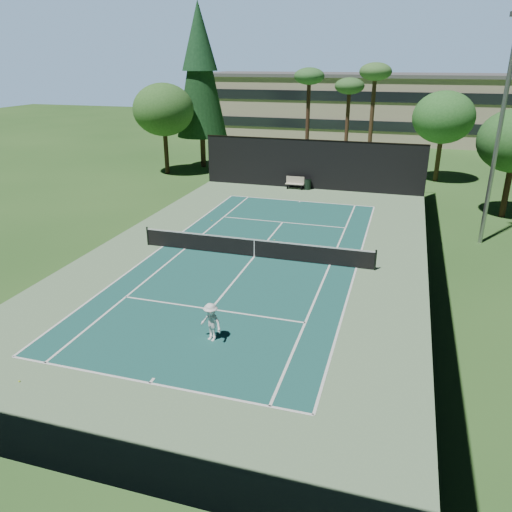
{
  "coord_description": "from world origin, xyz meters",
  "views": [
    {
      "loc": [
        7.34,
        -24.06,
        10.0
      ],
      "look_at": [
        1.0,
        -3.0,
        1.3
      ],
      "focal_mm": 35.0,
      "sensor_mm": 36.0,
      "label": 1
    }
  ],
  "objects_px": {
    "tennis_ball_b": "(274,240)",
    "tennis_ball_c": "(286,244)",
    "trash_bin": "(308,184)",
    "tennis_ball_d": "(212,221)",
    "player": "(211,322)",
    "tennis_net": "(254,247)",
    "park_bench": "(295,182)",
    "tennis_ball_a": "(19,381)"
  },
  "relations": [
    {
      "from": "park_bench",
      "to": "trash_bin",
      "type": "relative_size",
      "value": 1.59
    },
    {
      "from": "tennis_ball_a",
      "to": "tennis_ball_b",
      "type": "relative_size",
      "value": 0.99
    },
    {
      "from": "tennis_ball_b",
      "to": "tennis_ball_c",
      "type": "height_order",
      "value": "tennis_ball_c"
    },
    {
      "from": "player",
      "to": "tennis_ball_b",
      "type": "height_order",
      "value": "player"
    },
    {
      "from": "park_bench",
      "to": "trash_bin",
      "type": "height_order",
      "value": "park_bench"
    },
    {
      "from": "tennis_ball_d",
      "to": "trash_bin",
      "type": "distance_m",
      "value": 11.22
    },
    {
      "from": "tennis_ball_b",
      "to": "park_bench",
      "type": "bearing_deg",
      "value": 97.17
    },
    {
      "from": "tennis_ball_b",
      "to": "trash_bin",
      "type": "relative_size",
      "value": 0.07
    },
    {
      "from": "player",
      "to": "trash_bin",
      "type": "xyz_separation_m",
      "value": [
        -1.13,
        24.36,
        -0.29
      ]
    },
    {
      "from": "trash_bin",
      "to": "tennis_ball_a",
      "type": "bearing_deg",
      "value": -97.95
    },
    {
      "from": "tennis_ball_b",
      "to": "tennis_ball_a",
      "type": "bearing_deg",
      "value": -106.01
    },
    {
      "from": "tennis_net",
      "to": "tennis_ball_d",
      "type": "height_order",
      "value": "tennis_net"
    },
    {
      "from": "tennis_ball_b",
      "to": "park_bench",
      "type": "height_order",
      "value": "park_bench"
    },
    {
      "from": "player",
      "to": "tennis_ball_c",
      "type": "relative_size",
      "value": 22.12
    },
    {
      "from": "tennis_ball_b",
      "to": "trash_bin",
      "type": "xyz_separation_m",
      "value": [
        -0.56,
        12.8,
        0.45
      ]
    },
    {
      "from": "player",
      "to": "trash_bin",
      "type": "height_order",
      "value": "player"
    },
    {
      "from": "tennis_ball_c",
      "to": "tennis_ball_d",
      "type": "height_order",
      "value": "tennis_ball_d"
    },
    {
      "from": "tennis_net",
      "to": "tennis_ball_d",
      "type": "xyz_separation_m",
      "value": [
        -4.57,
        5.34,
        -0.52
      ]
    },
    {
      "from": "tennis_ball_b",
      "to": "tennis_net",
      "type": "bearing_deg",
      "value": -97.35
    },
    {
      "from": "tennis_ball_d",
      "to": "tennis_ball_c",
      "type": "bearing_deg",
      "value": -26.74
    },
    {
      "from": "tennis_ball_b",
      "to": "tennis_ball_c",
      "type": "xyz_separation_m",
      "value": [
        0.81,
        -0.41,
        0.0
      ]
    },
    {
      "from": "tennis_ball_c",
      "to": "park_bench",
      "type": "relative_size",
      "value": 0.05
    },
    {
      "from": "tennis_ball_d",
      "to": "park_bench",
      "type": "bearing_deg",
      "value": 71.85
    },
    {
      "from": "tennis_ball_a",
      "to": "tennis_ball_c",
      "type": "bearing_deg",
      "value": 70.89
    },
    {
      "from": "player",
      "to": "tennis_net",
      "type": "bearing_deg",
      "value": 119.45
    },
    {
      "from": "tennis_net",
      "to": "player",
      "type": "relative_size",
      "value": 8.36
    },
    {
      "from": "tennis_ball_c",
      "to": "trash_bin",
      "type": "height_order",
      "value": "trash_bin"
    },
    {
      "from": "player",
      "to": "tennis_ball_b",
      "type": "bearing_deg",
      "value": 116.12
    },
    {
      "from": "tennis_ball_c",
      "to": "trash_bin",
      "type": "xyz_separation_m",
      "value": [
        -1.36,
        13.21,
        0.44
      ]
    },
    {
      "from": "tennis_ball_b",
      "to": "trash_bin",
      "type": "bearing_deg",
      "value": 92.48
    },
    {
      "from": "tennis_net",
      "to": "trash_bin",
      "type": "height_order",
      "value": "tennis_net"
    },
    {
      "from": "tennis_net",
      "to": "tennis_ball_a",
      "type": "height_order",
      "value": "tennis_net"
    },
    {
      "from": "tennis_ball_a",
      "to": "tennis_ball_c",
      "type": "distance_m",
      "value": 16.4
    },
    {
      "from": "player",
      "to": "park_bench",
      "type": "xyz_separation_m",
      "value": [
        -2.17,
        24.25,
        -0.22
      ]
    },
    {
      "from": "player",
      "to": "tennis_ball_d",
      "type": "xyz_separation_m",
      "value": [
        -5.51,
        14.05,
        -0.73
      ]
    },
    {
      "from": "tennis_ball_b",
      "to": "tennis_ball_c",
      "type": "relative_size",
      "value": 0.95
    },
    {
      "from": "tennis_net",
      "to": "tennis_ball_b",
      "type": "bearing_deg",
      "value": 82.65
    },
    {
      "from": "player",
      "to": "trash_bin",
      "type": "distance_m",
      "value": 24.39
    },
    {
      "from": "tennis_ball_c",
      "to": "tennis_ball_d",
      "type": "relative_size",
      "value": 0.95
    },
    {
      "from": "tennis_ball_a",
      "to": "tennis_ball_c",
      "type": "xyz_separation_m",
      "value": [
        5.37,
        15.5,
        0.0
      ]
    },
    {
      "from": "tennis_net",
      "to": "tennis_ball_d",
      "type": "distance_m",
      "value": 7.05
    },
    {
      "from": "tennis_ball_b",
      "to": "player",
      "type": "bearing_deg",
      "value": -87.16
    }
  ]
}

